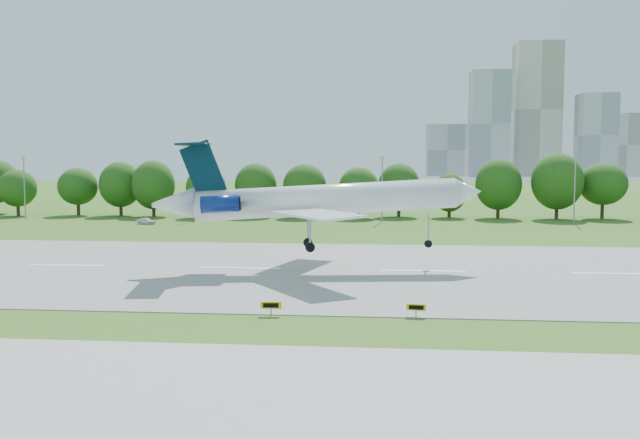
{
  "coord_description": "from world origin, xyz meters",
  "views": [
    {
      "loc": [
        16.22,
        -51.52,
        12.4
      ],
      "look_at": [
        9.51,
        18.0,
        6.16
      ],
      "focal_mm": 40.0,
      "sensor_mm": 36.0,
      "label": 1
    }
  ],
  "objects": [
    {
      "name": "taxi_sign_right",
      "position": [
        7.21,
        2.29,
        0.84
      ],
      "size": [
        1.63,
        0.3,
        1.14
      ],
      "rotation": [
        0.0,
        0.0,
        0.06
      ],
      "color": "gray",
      "rests_on": "ground"
    },
    {
      "name": "airliner",
      "position": [
        7.76,
        24.7,
        7.76
      ],
      "size": [
        35.84,
        25.79,
        11.9
      ],
      "rotation": [
        0.0,
        -0.05,
        0.17
      ],
      "color": "white",
      "rests_on": "ground"
    },
    {
      "name": "ground",
      "position": [
        0.0,
        0.0,
        0.0
      ],
      "size": [
        600.0,
        600.0,
        0.0
      ],
      "primitive_type": "plane",
      "color": "#305917",
      "rests_on": "ground"
    },
    {
      "name": "runway",
      "position": [
        0.0,
        25.0,
        0.04
      ],
      "size": [
        400.0,
        45.0,
        0.08
      ],
      "primitive_type": "cube",
      "color": "gray",
      "rests_on": "ground"
    },
    {
      "name": "taxiway",
      "position": [
        0.0,
        -18.0,
        0.04
      ],
      "size": [
        400.0,
        23.0,
        0.08
      ],
      "primitive_type": "cube",
      "color": "#ADADA8",
      "rests_on": "ground"
    },
    {
      "name": "light_poles",
      "position": [
        -2.5,
        82.0,
        6.34
      ],
      "size": [
        175.9,
        0.25,
        12.19
      ],
      "color": "gray",
      "rests_on": "ground"
    },
    {
      "name": "skyline",
      "position": [
        100.16,
        390.61,
        30.46
      ],
      "size": [
        127.0,
        52.0,
        80.0
      ],
      "color": "#B2B2B7",
      "rests_on": "ground"
    },
    {
      "name": "service_vehicle_b",
      "position": [
        -27.75,
        74.09,
        0.59
      ],
      "size": [
        3.67,
        1.99,
        1.18
      ],
      "primitive_type": "imported",
      "rotation": [
        0.0,
        0.0,
        1.39
      ],
      "color": "silver",
      "rests_on": "ground"
    },
    {
      "name": "tree_line",
      "position": [
        0.0,
        92.0,
        6.19
      ],
      "size": [
        288.4,
        8.4,
        10.4
      ],
      "color": "#382314",
      "rests_on": "ground"
    },
    {
      "name": "taxi_sign_centre",
      "position": [
        18.41,
        2.89,
        0.78
      ],
      "size": [
        1.52,
        0.32,
        1.06
      ],
      "rotation": [
        0.0,
        0.0,
        -0.09
      ],
      "color": "gray",
      "rests_on": "ground"
    }
  ]
}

